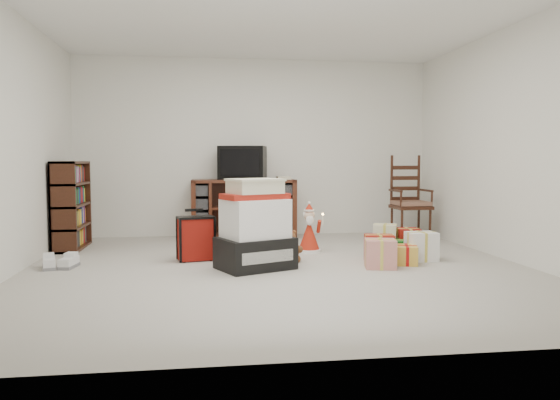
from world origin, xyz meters
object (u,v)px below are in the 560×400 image
(tv_stand, at_px, (244,209))
(santa_figurine, at_px, (309,233))
(sneaker_pair, at_px, (59,263))
(rocking_chair, at_px, (409,208))
(gift_cluster, at_px, (396,247))
(mrs_claus_figurine, at_px, (238,235))
(teddy_bear, at_px, (289,248))
(bookshelf, at_px, (72,207))
(crt_television, at_px, (243,163))
(gift_pile, at_px, (255,230))
(red_suitcase, at_px, (196,238))

(tv_stand, distance_m, santa_figurine, 1.47)
(santa_figurine, height_order, sneaker_pair, santa_figurine)
(rocking_chair, bearing_deg, tv_stand, 170.64)
(tv_stand, height_order, rocking_chair, rocking_chair)
(santa_figurine, bearing_deg, gift_cluster, -35.17)
(santa_figurine, relative_size, mrs_claus_figurine, 0.91)
(teddy_bear, distance_m, mrs_claus_figurine, 0.62)
(mrs_claus_figurine, bearing_deg, bookshelf, 155.59)
(rocking_chair, distance_m, sneaker_pair, 4.56)
(crt_television, bearing_deg, sneaker_pair, -122.32)
(tv_stand, height_order, gift_pile, gift_pile)
(santa_figurine, xyz_separation_m, gift_cluster, (0.84, -0.59, -0.09))
(santa_figurine, xyz_separation_m, sneaker_pair, (-2.65, -0.58, -0.17))
(bookshelf, xyz_separation_m, crt_television, (2.13, 0.66, 0.53))
(gift_pile, bearing_deg, crt_television, 65.46)
(gift_pile, xyz_separation_m, sneaker_pair, (-1.94, 0.30, -0.33))
(gift_pile, height_order, mrs_claus_figurine, gift_pile)
(red_suitcase, xyz_separation_m, gift_cluster, (2.14, -0.23, -0.11))
(sneaker_pair, bearing_deg, bookshelf, 91.10)
(mrs_claus_figurine, bearing_deg, teddy_bear, -30.73)
(tv_stand, bearing_deg, gift_cluster, -50.38)
(bookshelf, xyz_separation_m, mrs_claus_figurine, (1.96, -0.89, -0.27))
(mrs_claus_figurine, distance_m, gift_cluster, 1.73)
(gift_pile, bearing_deg, santa_figurine, 27.43)
(red_suitcase, distance_m, gift_cluster, 2.16)
(teddy_bear, relative_size, gift_cluster, 0.29)
(santa_figurine, bearing_deg, teddy_bear, -121.22)
(teddy_bear, bearing_deg, sneaker_pair, -178.66)
(gift_cluster, bearing_deg, sneaker_pair, 179.82)
(gift_cluster, bearing_deg, teddy_bear, 176.74)
(tv_stand, bearing_deg, mrs_claus_figurine, -95.55)
(rocking_chair, relative_size, teddy_bear, 3.63)
(gift_pile, distance_m, mrs_claus_figurine, 0.70)
(bookshelf, height_order, teddy_bear, bookshelf)
(tv_stand, relative_size, rocking_chair, 1.20)
(bookshelf, bearing_deg, rocking_chair, 4.19)
(mrs_claus_figurine, relative_size, gift_cluster, 0.56)
(mrs_claus_figurine, xyz_separation_m, gift_cluster, (1.68, -0.38, -0.11))
(gift_pile, distance_m, crt_television, 2.31)
(tv_stand, distance_m, sneaker_pair, 2.76)
(rocking_chair, relative_size, mrs_claus_figurine, 1.87)
(bookshelf, height_order, crt_television, crt_television)
(sneaker_pair, bearing_deg, santa_figurine, 6.40)
(tv_stand, xyz_separation_m, mrs_claus_figurine, (-0.18, -1.51, -0.16))
(santa_figurine, relative_size, sneaker_pair, 1.58)
(tv_stand, relative_size, gift_pile, 1.64)
(santa_figurine, bearing_deg, gift_pile, -129.04)
(gift_pile, bearing_deg, sneaker_pair, 147.59)
(santa_figurine, distance_m, mrs_claus_figurine, 0.87)
(rocking_chair, bearing_deg, bookshelf, -177.63)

